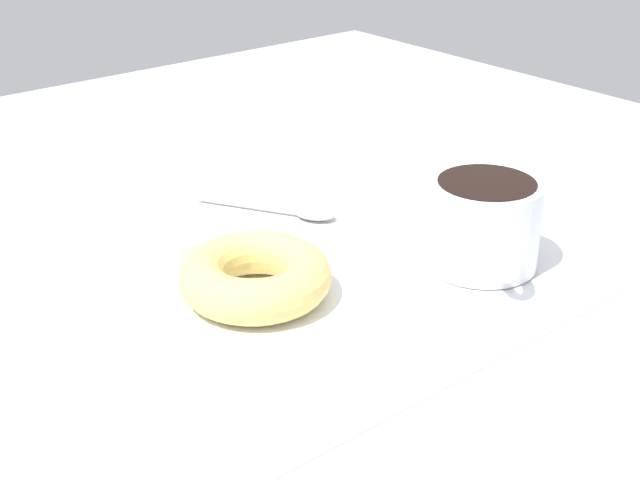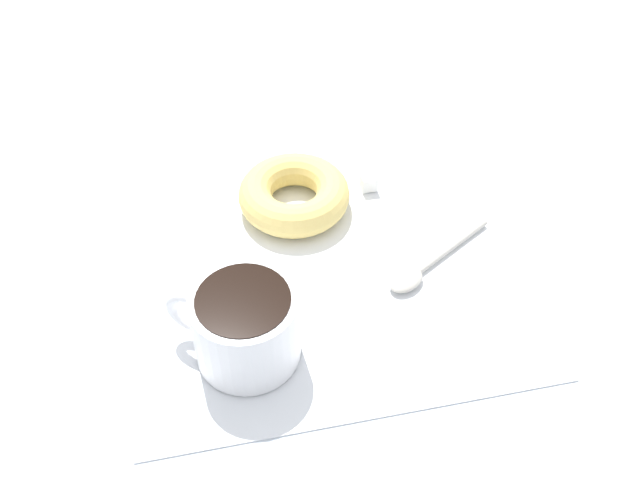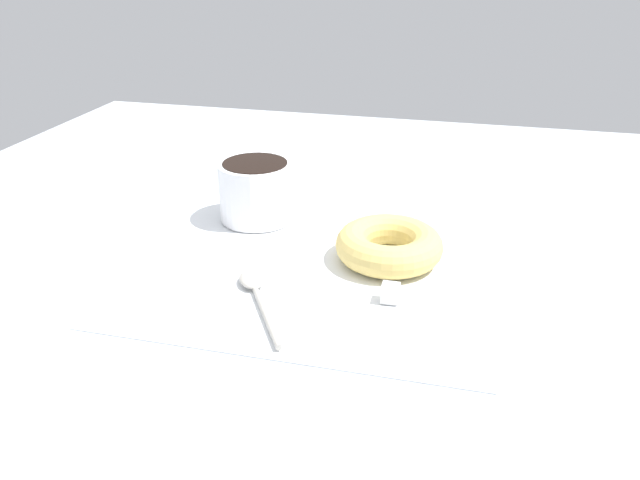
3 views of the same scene
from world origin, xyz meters
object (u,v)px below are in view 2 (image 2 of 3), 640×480
at_px(spoon, 420,270).
at_px(sugar_cube, 369,182).
at_px(coffee_cup, 244,325).
at_px(donut, 294,194).

bearing_deg(spoon, sugar_cube, -172.50).
distance_m(coffee_cup, donut, 0.18).
relative_size(coffee_cup, sugar_cube, 6.64).
distance_m(spoon, sugar_cube, 0.13).
bearing_deg(spoon, coffee_cup, -71.98).
relative_size(spoon, sugar_cube, 7.51).
height_order(coffee_cup, sugar_cube, coffee_cup).
bearing_deg(coffee_cup, sugar_cube, 139.97).
height_order(spoon, sugar_cube, sugar_cube).
distance_m(donut, spoon, 0.15).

